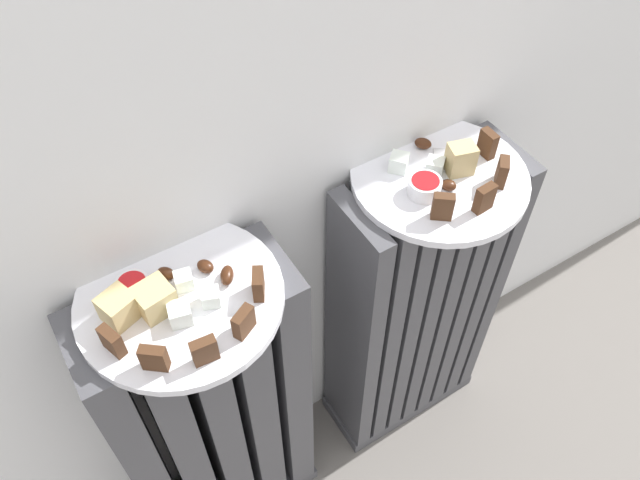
{
  "coord_description": "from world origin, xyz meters",
  "views": [
    {
      "loc": [
        -0.29,
        -0.19,
        1.31
      ],
      "look_at": [
        0.0,
        0.28,
        0.65
      ],
      "focal_mm": 36.21,
      "sensor_mm": 36.0,
      "label": 1
    }
  ],
  "objects": [
    {
      "name": "medjool_date_left_1",
      "position": [
        -0.16,
        0.3,
        0.68
      ],
      "size": [
        0.03,
        0.03,
        0.01
      ],
      "primitive_type": "ellipsoid",
      "rotation": [
        0.0,
        0.0,
        1.99
      ],
      "color": "#3D1E0F",
      "rests_on": "plate_left"
    },
    {
      "name": "turkish_delight_left_1",
      "position": [
        -0.19,
        0.29,
        0.68
      ],
      "size": [
        0.03,
        0.03,
        0.02
      ],
      "primitive_type": "cube",
      "rotation": [
        0.0,
        0.0,
        1.34
      ],
      "color": "white",
      "rests_on": "plate_left"
    },
    {
      "name": "marble_cake_slice_right_0",
      "position": [
        0.23,
        0.27,
        0.7
      ],
      "size": [
        0.04,
        0.04,
        0.05
      ],
      "primitive_type": "cube",
      "rotation": [
        0.0,
        0.0,
        -0.28
      ],
      "color": "tan",
      "rests_on": "plate_right"
    },
    {
      "name": "fork",
      "position": [
        0.21,
        0.29,
        0.67
      ],
      "size": [
        0.07,
        0.09,
        0.0
      ],
      "color": "#B7B7BC",
      "rests_on": "plate_right"
    },
    {
      "name": "dark_cake_slice_left_0",
      "position": [
        -0.29,
        0.25,
        0.69
      ],
      "size": [
        0.02,
        0.03,
        0.04
      ],
      "primitive_type": "cube",
      "rotation": [
        0.0,
        0.0,
        -1.24
      ],
      "color": "#472B19",
      "rests_on": "plate_left"
    },
    {
      "name": "dark_cake_slice_left_2",
      "position": [
        -0.21,
        0.18,
        0.69
      ],
      "size": [
        0.03,
        0.02,
        0.04
      ],
      "primitive_type": "cube",
      "rotation": [
        0.0,
        0.0,
        -0.09
      ],
      "color": "#472B19",
      "rests_on": "plate_left"
    },
    {
      "name": "turkish_delight_right_1",
      "position": [
        0.19,
        0.29,
        0.68
      ],
      "size": [
        0.03,
        0.03,
        0.02
      ],
      "primitive_type": "cube",
      "rotation": [
        0.0,
        0.0,
        0.71
      ],
      "color": "white",
      "rests_on": "plate_right"
    },
    {
      "name": "dark_cake_slice_right_2",
      "position": [
        0.26,
        0.22,
        0.69
      ],
      "size": [
        0.03,
        0.03,
        0.04
      ],
      "primitive_type": "cube",
      "rotation": [
        0.0,
        0.0,
        0.82
      ],
      "color": "#472B19",
      "rests_on": "plate_right"
    },
    {
      "name": "radiator_left",
      "position": [
        -0.2,
        0.28,
        0.33
      ],
      "size": [
        0.31,
        0.13,
        0.66
      ],
      "color": "#47474C",
      "rests_on": "ground_plane"
    },
    {
      "name": "turkish_delight_right_0",
      "position": [
        0.16,
        0.32,
        0.68
      ],
      "size": [
        0.04,
        0.04,
        0.03
      ],
      "primitive_type": "cube",
      "rotation": [
        0.0,
        0.0,
        0.72
      ],
      "color": "white",
      "rests_on": "plate_right"
    },
    {
      "name": "medjool_date_right_0",
      "position": [
        0.21,
        0.34,
        0.68
      ],
      "size": [
        0.03,
        0.03,
        0.02
      ],
      "primitive_type": "ellipsoid",
      "rotation": [
        0.0,
        0.0,
        2.25
      ],
      "color": "#3D1E0F",
      "rests_on": "plate_right"
    },
    {
      "name": "medjool_date_left_2",
      "position": [
        -0.2,
        0.31,
        0.68
      ],
      "size": [
        0.03,
        0.03,
        0.02
      ],
      "primitive_type": "ellipsoid",
      "rotation": [
        0.0,
        0.0,
        2.25
      ],
      "color": "#3D1E0F",
      "rests_on": "plate_left"
    },
    {
      "name": "dark_cake_slice_left_1",
      "position": [
        -0.26,
        0.2,
        0.69
      ],
      "size": [
        0.03,
        0.03,
        0.04
      ],
      "primitive_type": "cube",
      "rotation": [
        0.0,
        0.0,
        -0.67
      ],
      "color": "#472B19",
      "rests_on": "plate_left"
    },
    {
      "name": "turkish_delight_left_0",
      "position": [
        -0.21,
        0.25,
        0.69
      ],
      "size": [
        0.03,
        0.03,
        0.03
      ],
      "primitive_type": "cube",
      "rotation": [
        0.0,
        0.0,
        1.34
      ],
      "color": "white",
      "rests_on": "plate_left"
    },
    {
      "name": "medjool_date_left_0",
      "position": [
        -0.14,
        0.27,
        0.68
      ],
      "size": [
        0.03,
        0.03,
        0.02
      ],
      "primitive_type": "ellipsoid",
      "rotation": [
        0.0,
        0.0,
        1.04
      ],
      "color": "#3D1E0F",
      "rests_on": "plate_left"
    },
    {
      "name": "plate_right",
      "position": [
        0.2,
        0.28,
        0.67
      ],
      "size": [
        0.25,
        0.25,
        0.01
      ],
      "primitive_type": "cylinder",
      "color": "white",
      "rests_on": "radiator_right"
    },
    {
      "name": "medjool_date_right_1",
      "position": [
        0.26,
        0.3,
        0.68
      ],
      "size": [
        0.02,
        0.03,
        0.02
      ],
      "primitive_type": "ellipsoid",
      "rotation": [
        0.0,
        0.0,
        1.5
      ],
      "color": "#3D1E0F",
      "rests_on": "plate_right"
    },
    {
      "name": "plate_left",
      "position": [
        -0.2,
        0.28,
        0.67
      ],
      "size": [
        0.25,
        0.25,
        0.01
      ],
      "primitive_type": "cylinder",
      "color": "white",
      "rests_on": "radiator_left"
    },
    {
      "name": "jam_bowl_left",
      "position": [
        -0.24,
        0.31,
        0.68
      ],
      "size": [
        0.04,
        0.04,
        0.02
      ],
      "color": "white",
      "rests_on": "plate_left"
    },
    {
      "name": "marble_cake_slice_left_0",
      "position": [
        -0.27,
        0.29,
        0.69
      ],
      "size": [
        0.05,
        0.05,
        0.04
      ],
      "primitive_type": "cube",
      "rotation": [
        0.0,
        0.0,
        0.33
      ],
      "color": "tan",
      "rests_on": "plate_left"
    },
    {
      "name": "radiator_right",
      "position": [
        0.2,
        0.28,
        0.33
      ],
      "size": [
        0.31,
        0.13,
        0.66
      ],
      "color": "#47474C",
      "rests_on": "ground_plane"
    },
    {
      "name": "dark_cake_slice_right_3",
      "position": [
        0.28,
        0.28,
        0.69
      ],
      "size": [
        0.01,
        0.03,
        0.04
      ],
      "primitive_type": "cube",
      "rotation": [
        0.0,
        0.0,
        1.56
      ],
      "color": "#472B19",
      "rests_on": "plate_right"
    },
    {
      "name": "jam_bowl_right",
      "position": [
        0.16,
        0.26,
        0.69
      ],
      "size": [
        0.05,
        0.05,
        0.02
      ],
      "color": "white",
      "rests_on": "plate_right"
    },
    {
      "name": "marble_cake_slice_left_1",
      "position": [
        -0.23,
        0.28,
        0.69
      ],
      "size": [
        0.05,
        0.04,
        0.04
      ],
      "primitive_type": "cube",
      "rotation": [
        0.0,
        0.0,
        0.16
      ],
      "color": "tan",
      "rests_on": "plate_left"
    },
    {
      "name": "dark_cake_slice_left_4",
      "position": [
        -0.12,
        0.23,
        0.69
      ],
      "size": [
        0.03,
        0.03,
        0.04
      ],
      "primitive_type": "cube",
      "rotation": [
        0.0,
        0.0,
        1.06
      ],
      "color": "#472B19",
      "rests_on": "plate_left"
    },
    {
      "name": "dark_cake_slice_left_3",
      "position": [
        -0.15,
        0.19,
        0.69
      ],
      "size": [
        0.03,
        0.02,
        0.04
      ],
      "primitive_type": "cube",
      "rotation": [
        0.0,
        0.0,
        0.48
      ],
      "color": "#472B19",
      "rests_on": "plate_left"
    },
    {
      "name": "turkish_delight_left_2",
      "position": [
        -0.17,
        0.25,
        0.68
      ],
      "size": [
        0.03,
        0.03,
        0.02
      ],
      "primitive_type": "cube",
      "rotation": [
        0.0,
        0.0,
        1.19
      ],
      "color": "white",
      "rests_on": "plate_left"
    },
    {
      "name": "dark_cake_slice_right_1",
      "position": [
        0.21,
        0.2,
        0.69
      ],
      "size": [
        0.03,
        0.02,
        0.04
      ],
      "primitive_type": "cube",
      "rotation": [
        0.0,
        0.0,
        0.08
      ],
      "color": "#472B19",
      "rests_on": "plate_right"
    },
    {
      "name": "dark_cake_slice_right_0",
      "position": [
        0.15,
        0.22,
        0.69
      ],
      "size": [
        0.03,
        0.03,
        0.04
      ],
      "primitive_type": "cube",
      "rotation": [
        0.0,
        0.0,
        -0.66
      ],
      "color": "#472B19",
      "rests_on": "plate_right"
    },
    {
      "name": "medjool_date_right_2",
      "position": [
        0.19,
        0.25,
        0.68
      ],
      "size": [
        0.03,
        0.03,
        0.01
      ],
      "primitive_type": "ellipsoid",
      "rotation": [
        0.0,
        0.0,
        2.2
      ],
      "color": "#3D1E0F",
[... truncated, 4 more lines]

